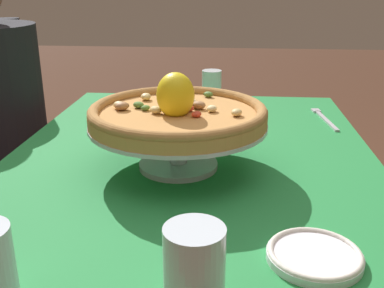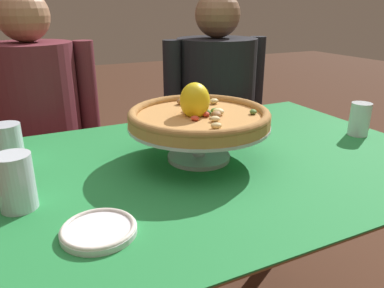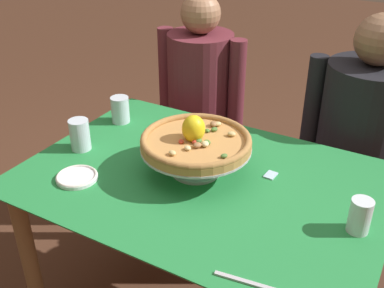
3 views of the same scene
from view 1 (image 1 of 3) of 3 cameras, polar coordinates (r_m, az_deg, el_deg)
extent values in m
cylinder|color=olive|center=(1.73, 13.42, -7.78)|extent=(0.06, 0.06, 0.73)
cylinder|color=olive|center=(1.76, -10.24, -6.91)|extent=(0.06, 0.06, 0.73)
cube|color=olive|center=(1.06, -0.26, -2.97)|extent=(1.20, 0.83, 0.02)
cube|color=#237F3D|center=(1.05, -0.26, -2.24)|extent=(1.24, 0.87, 0.00)
cylinder|color=#B7B7C1|center=(1.02, -1.71, -2.60)|extent=(0.17, 0.17, 0.01)
cylinder|color=#B7B7C1|center=(1.00, -1.73, -0.10)|extent=(0.04, 0.04, 0.08)
cylinder|color=#B7B7C1|center=(0.98, -1.76, 2.38)|extent=(0.38, 0.38, 0.01)
cylinder|color=#BC8447|center=(0.98, -1.77, 3.29)|extent=(0.38, 0.38, 0.02)
torus|color=#A6743E|center=(0.97, -1.78, 4.21)|extent=(0.38, 0.38, 0.02)
ellipsoid|color=#996B42|center=(1.00, 0.85, 4.90)|extent=(0.04, 0.04, 0.02)
ellipsoid|color=#996B42|center=(1.00, -8.72, 4.71)|extent=(0.04, 0.04, 0.02)
ellipsoid|color=#4C7533|center=(0.99, -5.82, 4.52)|extent=(0.03, 0.03, 0.01)
ellipsoid|color=#4C7533|center=(1.01, -6.69, 4.88)|extent=(0.03, 0.03, 0.01)
ellipsoid|color=tan|center=(0.97, -4.52, 4.29)|extent=(0.04, 0.04, 0.02)
ellipsoid|color=tan|center=(0.95, 5.59, 3.95)|extent=(0.03, 0.03, 0.01)
ellipsoid|color=tan|center=(1.07, -5.77, 5.91)|extent=(0.03, 0.03, 0.02)
ellipsoid|color=#4C7533|center=(1.02, -1.08, 5.15)|extent=(0.03, 0.03, 0.01)
ellipsoid|color=#C63D28|center=(0.98, -0.27, 4.48)|extent=(0.02, 0.03, 0.01)
ellipsoid|color=beige|center=(0.98, 2.50, 4.45)|extent=(0.03, 0.03, 0.01)
ellipsoid|color=#4C7533|center=(0.99, -0.99, 4.71)|extent=(0.03, 0.03, 0.02)
ellipsoid|color=beige|center=(1.02, -0.27, 5.21)|extent=(0.04, 0.04, 0.02)
ellipsoid|color=#C63D28|center=(0.94, 0.56, 3.75)|extent=(0.03, 0.03, 0.01)
ellipsoid|color=tan|center=(1.01, -9.07, 4.84)|extent=(0.04, 0.04, 0.02)
ellipsoid|color=#4C7533|center=(1.10, 2.04, 6.22)|extent=(0.03, 0.03, 0.01)
ellipsoid|color=yellow|center=(0.95, -2.08, 6.10)|extent=(0.11, 0.11, 0.10)
cylinder|color=silver|center=(0.58, 0.29, -15.69)|extent=(0.08, 0.08, 0.12)
cylinder|color=silver|center=(1.54, 2.46, 7.19)|extent=(0.06, 0.06, 0.11)
cylinder|color=silver|center=(1.54, 2.45, 6.43)|extent=(0.06, 0.06, 0.07)
cylinder|color=white|center=(0.73, 15.01, -13.41)|extent=(0.14, 0.14, 0.01)
torus|color=silver|center=(0.72, 15.06, -13.02)|extent=(0.14, 0.14, 0.01)
cube|color=#B7B7C1|center=(1.39, 16.45, 2.81)|extent=(0.19, 0.04, 0.01)
cube|color=#B7B7C1|center=(1.49, 15.21, 4.04)|extent=(0.03, 0.03, 0.01)
cube|color=silver|center=(1.26, -5.24, 1.67)|extent=(0.04, 0.05, 0.00)
cube|color=navy|center=(1.84, -21.98, -11.93)|extent=(0.28, 0.32, 0.45)
cylinder|color=black|center=(1.82, -21.05, 6.82)|extent=(0.08, 0.08, 0.48)
camera|label=2|loc=(0.89, 63.24, 9.70)|focal=34.90mm
camera|label=3|loc=(1.98, 44.70, 29.11)|focal=42.85mm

